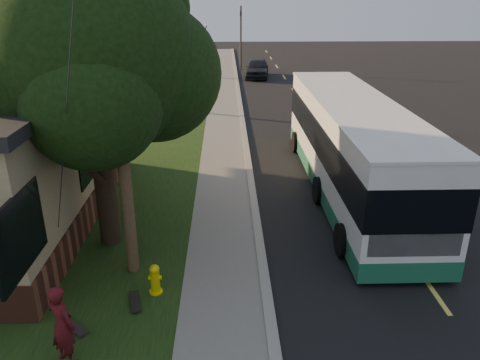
# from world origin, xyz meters

# --- Properties ---
(ground) EXTENTS (120.00, 120.00, 0.00)m
(ground) POSITION_xyz_m (0.00, 0.00, 0.00)
(ground) COLOR black
(ground) RESTS_ON ground
(road) EXTENTS (8.00, 80.00, 0.01)m
(road) POSITION_xyz_m (4.00, 10.00, 0.01)
(road) COLOR black
(road) RESTS_ON ground
(curb) EXTENTS (0.25, 80.00, 0.12)m
(curb) POSITION_xyz_m (0.00, 10.00, 0.06)
(curb) COLOR gray
(curb) RESTS_ON ground
(sidewalk) EXTENTS (2.00, 80.00, 0.08)m
(sidewalk) POSITION_xyz_m (-1.00, 10.00, 0.04)
(sidewalk) COLOR slate
(sidewalk) RESTS_ON ground
(grass_verge) EXTENTS (5.00, 80.00, 0.07)m
(grass_verge) POSITION_xyz_m (-4.50, 10.00, 0.04)
(grass_verge) COLOR black
(grass_verge) RESTS_ON ground
(fire_hydrant) EXTENTS (0.32, 0.32, 0.74)m
(fire_hydrant) POSITION_xyz_m (-2.60, 0.00, 0.43)
(fire_hydrant) COLOR yellow
(fire_hydrant) RESTS_ON grass_verge
(utility_pole) EXTENTS (2.86, 3.21, 9.07)m
(utility_pole) POSITION_xyz_m (-3.31, 0.99, 4.63)
(utility_pole) COLOR #473321
(utility_pole) RESTS_ON ground
(leafy_tree) EXTENTS (6.30, 6.00, 7.80)m
(leafy_tree) POSITION_xyz_m (-4.17, 2.65, 5.17)
(leafy_tree) COLOR black
(leafy_tree) RESTS_ON grass_verge
(bare_tree_near) EXTENTS (1.38, 1.21, 4.31)m
(bare_tree_near) POSITION_xyz_m (-3.50, 18.00, 2.15)
(bare_tree_near) COLOR black
(bare_tree_near) RESTS_ON grass_verge
(bare_tree_far) EXTENTS (1.38, 1.21, 4.03)m
(bare_tree_far) POSITION_xyz_m (-3.00, 30.00, 2.00)
(bare_tree_far) COLOR black
(bare_tree_far) RESTS_ON grass_verge
(traffic_signal) EXTENTS (0.18, 0.22, 5.50)m
(traffic_signal) POSITION_xyz_m (0.50, 34.00, 3.16)
(traffic_signal) COLOR #2D2D30
(traffic_signal) RESTS_ON ground
(transit_bus) EXTENTS (2.78, 12.05, 3.26)m
(transit_bus) POSITION_xyz_m (3.44, 6.02, 1.74)
(transit_bus) COLOR silver
(transit_bus) RESTS_ON ground
(skateboarder) EXTENTS (0.73, 0.67, 1.67)m
(skateboarder) POSITION_xyz_m (-3.99, -2.15, 0.91)
(skateboarder) COLOR #480E12
(skateboarder) RESTS_ON grass_verge
(skateboard_main) EXTENTS (0.41, 0.85, 0.08)m
(skateboard_main) POSITION_xyz_m (-3.02, -0.42, 0.13)
(skateboard_main) COLOR black
(skateboard_main) RESTS_ON grass_verge
(skateboard_spare) EXTENTS (0.77, 0.70, 0.08)m
(skateboard_spare) POSITION_xyz_m (-4.17, -1.24, 0.13)
(skateboard_spare) COLOR black
(skateboard_spare) RESTS_ON grass_verge
(distant_car) EXTENTS (2.33, 4.75, 1.56)m
(distant_car) POSITION_xyz_m (1.71, 29.98, 0.78)
(distant_car) COLOR black
(distant_car) RESTS_ON ground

